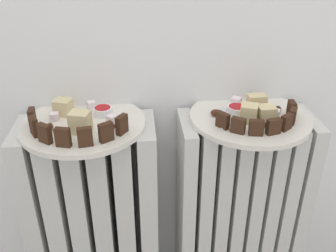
{
  "coord_description": "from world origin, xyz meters",
  "views": [
    {
      "loc": [
        -0.07,
        -0.5,
        1.07
      ],
      "look_at": [
        0.0,
        0.28,
        0.65
      ],
      "focal_mm": 40.48,
      "sensor_mm": 36.0,
      "label": 1
    }
  ],
  "objects_px": {
    "plate_left": "(83,124)",
    "plate_right": "(250,117)",
    "radiator_left": "(97,235)",
    "fork": "(223,117)",
    "jam_bowl_left": "(103,111)",
    "jam_bowl_right": "(237,110)",
    "radiator_right": "(237,226)"
  },
  "relations": [
    {
      "from": "fork",
      "to": "plate_right",
      "type": "bearing_deg",
      "value": 4.43
    },
    {
      "from": "plate_right",
      "to": "jam_bowl_left",
      "type": "height_order",
      "value": "jam_bowl_left"
    },
    {
      "from": "plate_left",
      "to": "radiator_right",
      "type": "bearing_deg",
      "value": 0.0
    },
    {
      "from": "jam_bowl_left",
      "to": "jam_bowl_right",
      "type": "bearing_deg",
      "value": -4.64
    },
    {
      "from": "plate_left",
      "to": "fork",
      "type": "height_order",
      "value": "fork"
    },
    {
      "from": "radiator_left",
      "to": "plate_right",
      "type": "bearing_deg",
      "value": 0.0
    },
    {
      "from": "radiator_right",
      "to": "plate_right",
      "type": "distance_m",
      "value": 0.34
    },
    {
      "from": "plate_left",
      "to": "jam_bowl_right",
      "type": "relative_size",
      "value": 6.08
    },
    {
      "from": "plate_right",
      "to": "jam_bowl_right",
      "type": "xyz_separation_m",
      "value": [
        -0.03,
        0.01,
        0.02
      ]
    },
    {
      "from": "fork",
      "to": "jam_bowl_right",
      "type": "bearing_deg",
      "value": 20.63
    },
    {
      "from": "plate_left",
      "to": "fork",
      "type": "xyz_separation_m",
      "value": [
        0.32,
        -0.01,
        0.01
      ]
    },
    {
      "from": "radiator_left",
      "to": "jam_bowl_right",
      "type": "relative_size",
      "value": 14.0
    },
    {
      "from": "radiator_right",
      "to": "plate_right",
      "type": "bearing_deg",
      "value": 0.0
    },
    {
      "from": "radiator_left",
      "to": "plate_right",
      "type": "relative_size",
      "value": 2.3
    },
    {
      "from": "radiator_right",
      "to": "radiator_left",
      "type": "bearing_deg",
      "value": 180.0
    },
    {
      "from": "radiator_left",
      "to": "plate_left",
      "type": "xyz_separation_m",
      "value": [
        0.0,
        0.0,
        0.34
      ]
    },
    {
      "from": "radiator_right",
      "to": "jam_bowl_left",
      "type": "xyz_separation_m",
      "value": [
        -0.35,
        0.03,
        0.36
      ]
    },
    {
      "from": "radiator_right",
      "to": "plate_left",
      "type": "relative_size",
      "value": 2.3
    },
    {
      "from": "jam_bowl_right",
      "to": "radiator_right",
      "type": "bearing_deg",
      "value": -15.21
    },
    {
      "from": "plate_left",
      "to": "jam_bowl_right",
      "type": "bearing_deg",
      "value": 1.33
    },
    {
      "from": "jam_bowl_left",
      "to": "fork",
      "type": "height_order",
      "value": "jam_bowl_left"
    },
    {
      "from": "plate_left",
      "to": "plate_right",
      "type": "xyz_separation_m",
      "value": [
        0.39,
        0.0,
        0.0
      ]
    },
    {
      "from": "radiator_right",
      "to": "plate_right",
      "type": "relative_size",
      "value": 2.3
    },
    {
      "from": "radiator_right",
      "to": "jam_bowl_left",
      "type": "relative_size",
      "value": 14.54
    },
    {
      "from": "radiator_left",
      "to": "jam_bowl_left",
      "type": "bearing_deg",
      "value": 38.24
    },
    {
      "from": "radiator_left",
      "to": "jam_bowl_left",
      "type": "height_order",
      "value": "jam_bowl_left"
    },
    {
      "from": "fork",
      "to": "jam_bowl_left",
      "type": "bearing_deg",
      "value": 172.03
    },
    {
      "from": "plate_left",
      "to": "plate_right",
      "type": "bearing_deg",
      "value": 0.0
    },
    {
      "from": "radiator_left",
      "to": "fork",
      "type": "xyz_separation_m",
      "value": [
        0.32,
        -0.01,
        0.35
      ]
    },
    {
      "from": "radiator_left",
      "to": "plate_left",
      "type": "height_order",
      "value": "plate_left"
    },
    {
      "from": "jam_bowl_left",
      "to": "radiator_left",
      "type": "bearing_deg",
      "value": -141.76
    },
    {
      "from": "radiator_left",
      "to": "plate_right",
      "type": "xyz_separation_m",
      "value": [
        0.39,
        0.0,
        0.34
      ]
    }
  ]
}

